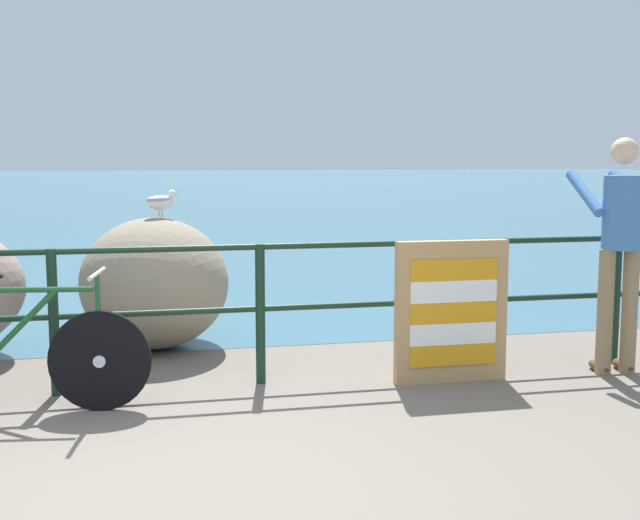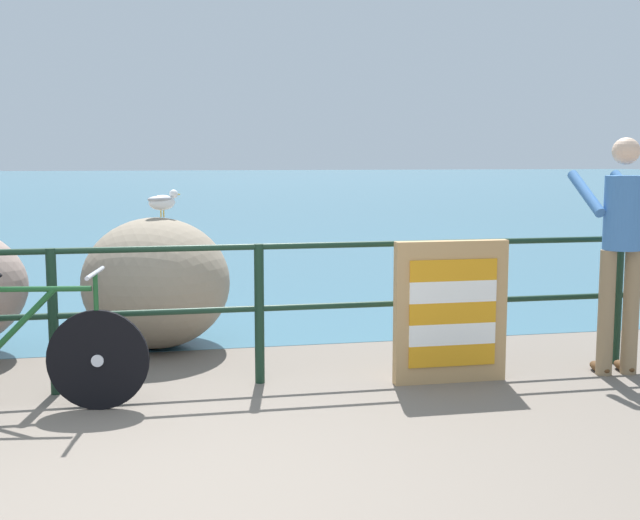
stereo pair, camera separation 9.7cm
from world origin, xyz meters
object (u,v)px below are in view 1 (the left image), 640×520
object	(u,v)px
bicycle	(18,353)
seagull	(161,201)
breakwater_boulder_main	(155,283)
folded_deckchair_stack	(451,312)
person_at_railing	(619,243)

from	to	relation	value
bicycle	seagull	world-z (taller)	seagull
breakwater_boulder_main	seagull	bearing A→B (deg)	32.17
folded_deckchair_stack	breakwater_boulder_main	xyz separation A→B (m)	(-2.09, 1.58, 0.04)
person_at_railing	breakwater_boulder_main	world-z (taller)	person_at_railing
person_at_railing	breakwater_boulder_main	size ratio (longest dim) A/B	1.24
seagull	person_at_railing	bearing A→B (deg)	-58.90
bicycle	person_at_railing	xyz separation A→B (m)	(4.30, 0.07, 0.60)
breakwater_boulder_main	seagull	distance (m)	0.71
bicycle	seagull	distance (m)	2.15
bicycle	seagull	bearing A→B (deg)	68.70
person_at_railing	breakwater_boulder_main	xyz separation A→B (m)	(-3.41, 1.60, -0.43)
person_at_railing	seagull	world-z (taller)	person_at_railing
breakwater_boulder_main	folded_deckchair_stack	bearing A→B (deg)	-37.01
breakwater_boulder_main	bicycle	bearing A→B (deg)	-118.12
bicycle	breakwater_boulder_main	xyz separation A→B (m)	(0.89, 1.67, 0.17)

